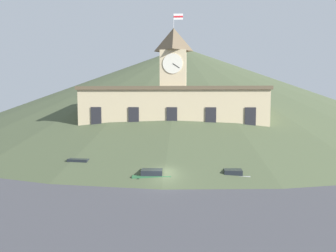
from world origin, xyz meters
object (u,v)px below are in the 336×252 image
at_px(car_silver_hatch, 233,176).
at_px(car_gray_pickup, 195,165).
at_px(street_lamp_far_left, 132,137).
at_px(car_blue_van, 80,167).
at_px(pedestrian, 219,161).
at_px(car_yellow_coupe, 135,165).
at_px(street_lamp_left, 200,138).
at_px(car_green_wagon, 152,176).

relative_size(car_silver_hatch, car_gray_pickup, 0.72).
xyz_separation_m(street_lamp_far_left, car_gray_pickup, (10.11, -6.49, -3.00)).
xyz_separation_m(car_blue_van, pedestrian, (18.85, 5.25, -0.01)).
bearing_deg(car_yellow_coupe, pedestrian, -165.90).
relative_size(street_lamp_left, pedestrian, 2.96).
relative_size(car_blue_van, car_gray_pickup, 0.96).
xyz_separation_m(street_lamp_left, car_green_wagon, (-5.94, -13.05, -3.04)).
height_order(street_lamp_far_left, car_green_wagon, street_lamp_far_left).
relative_size(street_lamp_left, car_gray_pickup, 0.95).
xyz_separation_m(car_green_wagon, car_blue_van, (-10.13, 3.61, 0.25)).
bearing_deg(car_silver_hatch, car_green_wagon, -172.66).
xyz_separation_m(car_yellow_coupe, pedestrian, (12.04, 1.88, 0.33)).
bearing_deg(car_green_wagon, street_lamp_far_left, 107.33).
relative_size(car_blue_van, car_yellow_coupe, 1.22).
bearing_deg(pedestrian, street_lamp_far_left, -51.80).
distance_m(street_lamp_left, car_blue_van, 18.84).
distance_m(car_blue_van, pedestrian, 19.57).
bearing_deg(car_silver_hatch, car_blue_van, 174.02).
relative_size(car_green_wagon, car_yellow_coupe, 1.08).
height_order(street_lamp_far_left, street_lamp_left, street_lamp_far_left).
height_order(street_lamp_left, pedestrian, street_lamp_left).
relative_size(street_lamp_far_left, street_lamp_left, 1.02).
xyz_separation_m(car_green_wagon, car_yellow_coupe, (-3.31, 6.97, -0.09)).
relative_size(car_yellow_coupe, car_gray_pickup, 0.79).
distance_m(car_blue_van, car_gray_pickup, 15.63).
relative_size(street_lamp_left, car_yellow_coupe, 1.19).
relative_size(car_green_wagon, pedestrian, 2.68).
distance_m(street_lamp_left, car_gray_pickup, 7.16).
distance_m(car_silver_hatch, car_blue_van, 20.05).
height_order(car_silver_hatch, pedestrian, pedestrian).
distance_m(car_silver_hatch, car_green_wagon, 9.80).
distance_m(car_silver_hatch, pedestrian, 7.93).
bearing_deg(car_yellow_coupe, car_blue_van, 31.53).
bearing_deg(car_silver_hatch, car_gray_pickup, 130.71).
bearing_deg(street_lamp_left, car_gray_pickup, -96.32).
bearing_deg(car_blue_van, street_lamp_far_left, 67.38).
distance_m(car_green_wagon, car_yellow_coupe, 7.72).
distance_m(car_blue_van, car_yellow_coupe, 7.61).
relative_size(car_yellow_coupe, pedestrian, 2.48).
relative_size(street_lamp_far_left, car_yellow_coupe, 1.21).
relative_size(car_silver_hatch, car_yellow_coupe, 0.91).
xyz_separation_m(street_lamp_far_left, car_blue_van, (-5.24, -9.44, -2.85)).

